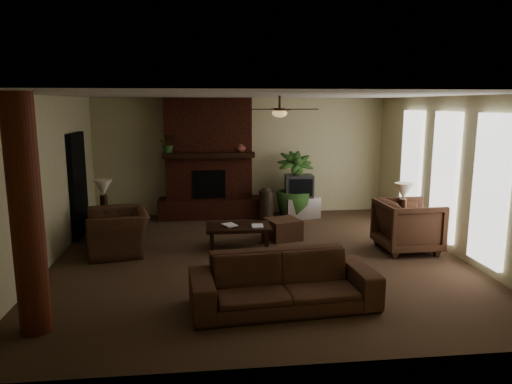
{
  "coord_description": "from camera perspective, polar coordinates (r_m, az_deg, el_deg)",
  "views": [
    {
      "loc": [
        -0.94,
        -7.89,
        2.66
      ],
      "look_at": [
        0.0,
        0.4,
        1.1
      ],
      "focal_mm": 33.14,
      "sensor_mm": 36.0,
      "label": 1
    }
  ],
  "objects": [
    {
      "name": "room_shell",
      "position": [
        8.05,
        0.32,
        1.58
      ],
      "size": [
        7.0,
        7.0,
        7.0
      ],
      "color": "brown",
      "rests_on": "ground"
    },
    {
      "name": "fireplace",
      "position": [
        11.22,
        -5.71,
        2.83
      ],
      "size": [
        2.4,
        0.7,
        2.8
      ],
      "color": "#4A1E13",
      "rests_on": "ground"
    },
    {
      "name": "windows",
      "position": [
        9.3,
        21.79,
        1.73
      ],
      "size": [
        0.08,
        3.65,
        2.35
      ],
      "color": "white",
      "rests_on": "ground"
    },
    {
      "name": "log_column",
      "position": [
        5.98,
        -25.95,
        -2.67
      ],
      "size": [
        0.36,
        0.36,
        2.8
      ],
      "primitive_type": "cylinder",
      "color": "maroon",
      "rests_on": "ground"
    },
    {
      "name": "doorway",
      "position": [
        10.14,
        -20.66,
        0.77
      ],
      "size": [
        0.1,
        1.0,
        2.1
      ],
      "primitive_type": "cube",
      "color": "black",
      "rests_on": "ground"
    },
    {
      "name": "ceiling_fan",
      "position": [
        8.3,
        2.86,
        9.68
      ],
      "size": [
        1.35,
        1.35,
        0.37
      ],
      "color": "#322016",
      "rests_on": "ceiling"
    },
    {
      "name": "sofa",
      "position": [
        6.3,
        3.36,
        -9.72
      ],
      "size": [
        2.49,
        0.91,
        0.95
      ],
      "primitive_type": "imported",
      "rotation": [
        0.0,
        0.0,
        0.08
      ],
      "color": "#4D3021",
      "rests_on": "ground"
    },
    {
      "name": "armchair_left",
      "position": [
        8.88,
        -16.33,
        -3.8
      ],
      "size": [
        0.99,
        1.32,
        1.04
      ],
      "primitive_type": "imported",
      "rotation": [
        0.0,
        0.0,
        -1.37
      ],
      "color": "#4D3021",
      "rests_on": "ground"
    },
    {
      "name": "armchair_right",
      "position": [
        9.05,
        17.9,
        -3.61
      ],
      "size": [
        0.97,
        1.03,
        1.04
      ],
      "primitive_type": "imported",
      "rotation": [
        0.0,
        0.0,
        1.59
      ],
      "color": "#4D3021",
      "rests_on": "ground"
    },
    {
      "name": "coffee_table",
      "position": [
        8.82,
        -2.13,
        -4.44
      ],
      "size": [
        1.2,
        0.7,
        0.43
      ],
      "color": "black",
      "rests_on": "ground"
    },
    {
      "name": "ottoman",
      "position": [
        9.47,
        3.31,
        -4.48
      ],
      "size": [
        0.75,
        0.75,
        0.4
      ],
      "primitive_type": "cube",
      "rotation": [
        0.0,
        0.0,
        0.29
      ],
      "color": "#4D3021",
      "rests_on": "ground"
    },
    {
      "name": "tv_stand",
      "position": [
        11.24,
        5.34,
        -1.84
      ],
      "size": [
        0.94,
        0.69,
        0.5
      ],
      "primitive_type": "cube",
      "rotation": [
        0.0,
        0.0,
        0.24
      ],
      "color": "silver",
      "rests_on": "ground"
    },
    {
      "name": "tv",
      "position": [
        11.16,
        5.22,
        0.74
      ],
      "size": [
        0.69,
        0.58,
        0.52
      ],
      "color": "#3B3B3E",
      "rests_on": "tv_stand"
    },
    {
      "name": "floor_vase",
      "position": [
        10.9,
        1.23,
        -1.21
      ],
      "size": [
        0.34,
        0.34,
        0.77
      ],
      "color": "#33271C",
      "rests_on": "ground"
    },
    {
      "name": "floor_plant",
      "position": [
        11.21,
        4.6,
        -0.88
      ],
      "size": [
        1.04,
        1.64,
        0.87
      ],
      "primitive_type": "imported",
      "rotation": [
        0.0,
        0.0,
        0.11
      ],
      "color": "#305722",
      "rests_on": "ground"
    },
    {
      "name": "side_table_left",
      "position": [
        9.9,
        -17.85,
        -3.87
      ],
      "size": [
        0.63,
        0.63,
        0.55
      ],
      "primitive_type": "cube",
      "rotation": [
        0.0,
        0.0,
        -0.31
      ],
      "color": "black",
      "rests_on": "ground"
    },
    {
      "name": "lamp_left",
      "position": [
        9.73,
        -17.95,
        0.25
      ],
      "size": [
        0.44,
        0.44,
        0.65
      ],
      "color": "#322016",
      "rests_on": "side_table_left"
    },
    {
      "name": "side_table_right",
      "position": [
        9.44,
        16.95,
        -4.51
      ],
      "size": [
        0.58,
        0.58,
        0.55
      ],
      "primitive_type": "cube",
      "rotation": [
        0.0,
        0.0,
        -0.17
      ],
      "color": "black",
      "rests_on": "ground"
    },
    {
      "name": "lamp_right",
      "position": [
        9.29,
        17.4,
        -0.19
      ],
      "size": [
        0.46,
        0.46,
        0.65
      ],
      "color": "#322016",
      "rests_on": "side_table_right"
    },
    {
      "name": "mantel_plant",
      "position": [
        10.97,
        -10.51,
        5.52
      ],
      "size": [
        0.41,
        0.45,
        0.33
      ],
      "primitive_type": "imported",
      "rotation": [
        0.0,
        0.0,
        -0.09
      ],
      "color": "#305722",
      "rests_on": "fireplace"
    },
    {
      "name": "mantel_vase",
      "position": [
        10.99,
        -1.82,
        5.42
      ],
      "size": [
        0.25,
        0.26,
        0.22
      ],
      "primitive_type": "imported",
      "rotation": [
        0.0,
        0.0,
        0.14
      ],
      "color": "#944C3B",
      "rests_on": "fireplace"
    },
    {
      "name": "book_a",
      "position": [
        8.72,
        -3.83,
        -3.26
      ],
      "size": [
        0.21,
        0.11,
        0.29
      ],
      "primitive_type": "imported",
      "rotation": [
        0.0,
        0.0,
        0.42
      ],
      "color": "#999999",
      "rests_on": "coffee_table"
    },
    {
      "name": "book_b",
      "position": [
        8.7,
        -0.53,
        -3.27
      ],
      "size": [
        0.21,
        0.04,
        0.29
      ],
      "primitive_type": "imported",
      "rotation": [
        0.0,
        0.0,
        -0.07
      ],
      "color": "#999999",
      "rests_on": "coffee_table"
    }
  ]
}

